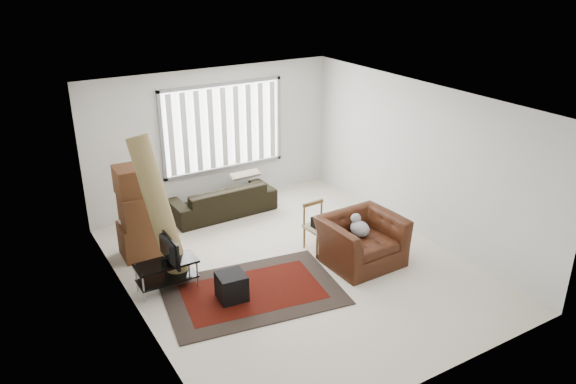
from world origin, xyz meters
name	(u,v)px	position (x,y,z in m)	size (l,w,h in m)	color
room	(280,154)	(0.03, 0.51, 1.76)	(6.00, 6.02, 2.71)	beige
persian_rug	(253,292)	(-0.92, -0.30, 0.01)	(2.77, 2.06, 0.02)	black
tv_stand	(167,270)	(-1.95, 0.44, 0.33)	(0.91, 0.41, 0.45)	black
tv	(165,250)	(-1.95, 0.44, 0.66)	(0.73, 0.10, 0.42)	black
subwoofer	(232,286)	(-1.25, -0.30, 0.22)	(0.39, 0.39, 0.39)	black
moving_boxes	(138,215)	(-1.96, 1.67, 0.72)	(0.65, 0.60, 1.55)	#57321B
white_flatpack	(138,234)	(-1.97, 1.79, 0.32)	(0.51, 0.07, 0.65)	silver
rolled_rug	(159,209)	(-1.84, 0.88, 1.12)	(0.34, 0.34, 2.23)	olive
sofa	(222,195)	(-0.12, 2.45, 0.39)	(2.00, 0.87, 0.77)	black
side_chair	(319,225)	(0.68, 0.34, 0.45)	(0.45, 0.45, 0.80)	tan
armchair	(362,237)	(1.00, -0.41, 0.45)	(1.23, 1.08, 0.89)	#3B190C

